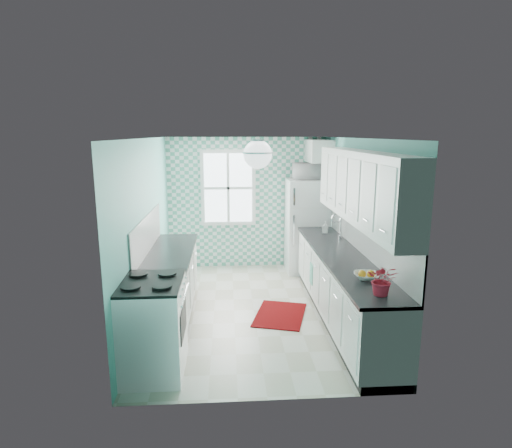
{
  "coord_description": "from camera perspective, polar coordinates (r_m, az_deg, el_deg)",
  "views": [
    {
      "loc": [
        -0.37,
        -5.92,
        2.57
      ],
      "look_at": [
        0.05,
        0.25,
        1.25
      ],
      "focal_mm": 30.0,
      "sensor_mm": 36.0,
      "label": 1
    }
  ],
  "objects": [
    {
      "name": "countertop_right",
      "position": [
        5.97,
        11.4,
        -4.24
      ],
      "size": [
        0.63,
        3.6,
        0.04
      ],
      "primitive_type": "cube",
      "color": "black",
      "rests_on": "base_cabinets_right"
    },
    {
      "name": "window",
      "position": [
        8.15,
        -3.73,
        4.82
      ],
      "size": [
        1.04,
        0.05,
        1.44
      ],
      "color": "white",
      "rests_on": "wall_back"
    },
    {
      "name": "fridge",
      "position": [
        8.06,
        6.79,
        -0.22
      ],
      "size": [
        0.76,
        0.75,
        1.74
      ],
      "rotation": [
        0.0,
        0.0,
        0.03
      ],
      "color": "white",
      "rests_on": "floor"
    },
    {
      "name": "stove",
      "position": [
        4.88,
        -13.67,
        -13.01
      ],
      "size": [
        0.68,
        0.84,
        1.02
      ],
      "rotation": [
        0.0,
        0.0,
        0.02
      ],
      "color": "silver",
      "rests_on": "floor"
    },
    {
      "name": "microwave",
      "position": [
        7.9,
        6.97,
        7.01
      ],
      "size": [
        0.55,
        0.38,
        0.3
      ],
      "primitive_type": "imported",
      "rotation": [
        0.0,
        0.0,
        3.17
      ],
      "color": "white",
      "rests_on": "fridge"
    },
    {
      "name": "floor",
      "position": [
        6.47,
        -0.3,
        -11.45
      ],
      "size": [
        3.0,
        4.4,
        0.02
      ],
      "primitive_type": "cube",
      "color": "beige",
      "rests_on": "ground"
    },
    {
      "name": "accent_wall",
      "position": [
        8.23,
        -1.26,
        2.8
      ],
      "size": [
        3.0,
        0.01,
        2.5
      ],
      "primitive_type": "cube",
      "color": "#50A78E",
      "rests_on": "wall_back"
    },
    {
      "name": "wall_front",
      "position": [
        3.96,
        1.7,
        -7.43
      ],
      "size": [
        3.0,
        0.02,
        2.5
      ],
      "primitive_type": "cube",
      "color": "#68C8BB",
      "rests_on": "floor"
    },
    {
      "name": "wall_right",
      "position": [
        6.35,
        13.41,
        -0.28
      ],
      "size": [
        0.02,
        4.4,
        2.5
      ],
      "primitive_type": "cube",
      "color": "#68C8BB",
      "rests_on": "floor"
    },
    {
      "name": "base_cabinets_left",
      "position": [
        6.28,
        -11.37,
        -7.95
      ],
      "size": [
        0.6,
        2.15,
        0.9
      ],
      "primitive_type": "cube",
      "color": "white",
      "rests_on": "floor"
    },
    {
      "name": "fruit_bowl",
      "position": [
        5.05,
        14.52,
        -6.74
      ],
      "size": [
        0.32,
        0.32,
        0.07
      ],
      "primitive_type": "imported",
      "rotation": [
        0.0,
        0.0,
        -0.16
      ],
      "color": "white",
      "rests_on": "countertop_right"
    },
    {
      "name": "soap_bottle",
      "position": [
        7.2,
        9.21,
        -0.43
      ],
      "size": [
        0.11,
        0.11,
        0.19
      ],
      "primitive_type": "imported",
      "rotation": [
        0.0,
        0.0,
        -0.33
      ],
      "color": "#86A1BB",
      "rests_on": "countertop_right"
    },
    {
      "name": "backsplash_left",
      "position": [
        6.11,
        -14.33,
        -1.34
      ],
      "size": [
        0.02,
        2.15,
        0.51
      ],
      "primitive_type": "cube",
      "color": "white",
      "rests_on": "wall_left"
    },
    {
      "name": "ceiling_light",
      "position": [
        5.14,
        0.24,
        9.3
      ],
      "size": [
        0.34,
        0.34,
        0.35
      ],
      "color": "silver",
      "rests_on": "ceiling"
    },
    {
      "name": "backsplash_right",
      "position": [
        5.99,
        14.3,
        -1.61
      ],
      "size": [
        0.02,
        3.6,
        0.51
      ],
      "primitive_type": "cube",
      "color": "white",
      "rests_on": "wall_right"
    },
    {
      "name": "countertop_left",
      "position": [
        6.13,
        -11.41,
        -3.81
      ],
      "size": [
        0.63,
        2.15,
        0.04
      ],
      "primitive_type": "cube",
      "color": "black",
      "rests_on": "base_cabinets_left"
    },
    {
      "name": "sink",
      "position": [
        6.83,
        9.54,
        -2.02
      ],
      "size": [
        0.56,
        0.47,
        0.53
      ],
      "rotation": [
        0.0,
        0.0,
        0.05
      ],
      "color": "silver",
      "rests_on": "countertop_right"
    },
    {
      "name": "potted_plant",
      "position": [
        4.57,
        16.55,
        -7.15
      ],
      "size": [
        0.38,
        0.36,
        0.33
      ],
      "primitive_type": "imported",
      "rotation": [
        0.0,
        0.0,
        -0.41
      ],
      "color": "red",
      "rests_on": "countertop_right"
    },
    {
      "name": "upper_cabinets_right",
      "position": [
        5.63,
        13.82,
        4.86
      ],
      "size": [
        0.33,
        3.2,
        0.9
      ],
      "primitive_type": "cube",
      "color": "white",
      "rests_on": "wall_right"
    },
    {
      "name": "wall_left",
      "position": [
        6.18,
        -14.44,
        -0.69
      ],
      "size": [
        0.02,
        4.4,
        2.5
      ],
      "primitive_type": "cube",
      "color": "#68C8BB",
      "rests_on": "floor"
    },
    {
      "name": "ceiling",
      "position": [
        5.94,
        -0.33,
        11.46
      ],
      "size": [
        3.0,
        4.4,
        0.02
      ],
      "primitive_type": "cube",
      "color": "white",
      "rests_on": "wall_back"
    },
    {
      "name": "rug",
      "position": [
        6.3,
        3.23,
        -11.98
      ],
      "size": [
        0.9,
        1.1,
        0.02
      ],
      "primitive_type": "cube",
      "rotation": [
        0.0,
        0.0,
        -0.28
      ],
      "color": "maroon",
      "rests_on": "floor"
    },
    {
      "name": "wall_back",
      "position": [
        8.25,
        -1.27,
        2.82
      ],
      "size": [
        3.0,
        0.02,
        2.5
      ],
      "primitive_type": "cube",
      "color": "#68C8BB",
      "rests_on": "floor"
    },
    {
      "name": "upper_cabinet_fridge",
      "position": [
        7.94,
        8.38,
        9.6
      ],
      "size": [
        0.4,
        0.74,
        0.4
      ],
      "primitive_type": "cube",
      "color": "white",
      "rests_on": "wall_right"
    },
    {
      "name": "dish_towel",
      "position": [
        6.57,
        7.4,
        -6.6
      ],
      "size": [
        0.07,
        0.2,
        0.31
      ],
      "primitive_type": "cube",
      "rotation": [
        0.0,
        0.0,
        0.27
      ],
      "color": "#65B4A8",
      "rests_on": "base_cabinets_right"
    },
    {
      "name": "base_cabinets_right",
      "position": [
        6.12,
        11.35,
        -8.47
      ],
      "size": [
        0.6,
        3.6,
        0.9
      ],
      "primitive_type": "cube",
      "color": "white",
      "rests_on": "floor"
    }
  ]
}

